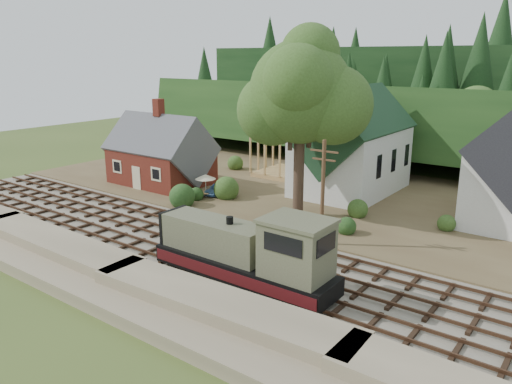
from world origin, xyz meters
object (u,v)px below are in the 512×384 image
Objects in this scene: car_blue at (218,188)px; patio_set at (205,178)px; car_green at (122,167)px; locomotive at (249,254)px.

patio_set is (-0.36, -1.39, 1.31)m from car_blue.
car_blue is at bearing 75.48° from patio_set.
car_green is 15.22m from patio_set.
locomotive is 3.53× the size of car_blue.
locomotive is at bearing -103.02° from car_green.
locomotive reaches higher than car_green.
car_blue is 15.43m from car_green.
car_green is at bearing 154.23° from locomotive.
car_blue is 1.54× the size of patio_set.
car_green is at bearing 172.99° from patio_set.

